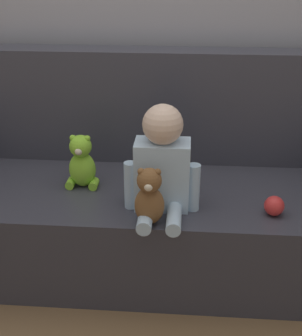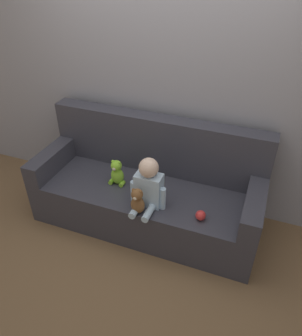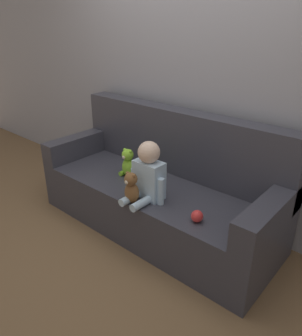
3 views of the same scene
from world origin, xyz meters
The scene contains 7 objects.
ground_plane centered at (0.00, 0.00, 0.00)m, with size 12.00×12.00×0.00m, color brown.
wall_back centered at (0.00, 0.49, 1.30)m, with size 8.00×0.05×2.60m.
couch centered at (0.00, 0.07, 0.34)m, with size 2.10×0.81×0.99m.
person_baby centered at (0.11, -0.22, 0.62)m, with size 0.32×0.33×0.45m.
teddy_bear_brown centered at (0.07, -0.36, 0.55)m, with size 0.12×0.11×0.25m.
plush_toy_side centered at (-0.26, -0.05, 0.55)m, with size 0.15×0.12×0.25m.
toy_ball centered at (0.58, -0.25, 0.47)m, with size 0.08×0.08×0.08m.
Camera 2 is at (0.91, -2.23, 2.29)m, focal length 35.00 mm.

